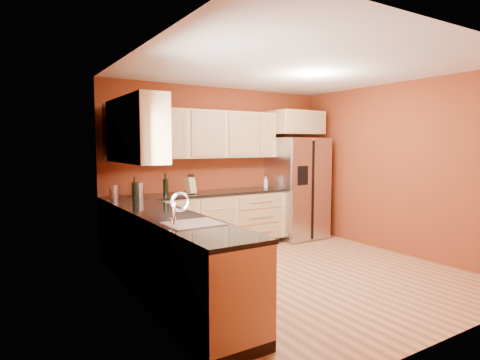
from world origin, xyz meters
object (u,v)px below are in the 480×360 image
object	(u,v)px
wine_bottle_a	(134,187)
knife_block	(191,186)
canister_left	(114,192)
refrigerator	(297,188)
soap_dispenser	(266,182)

from	to	relation	value
wine_bottle_a	knife_block	size ratio (longest dim) A/B	1.22
canister_left	wine_bottle_a	world-z (taller)	wine_bottle_a
refrigerator	canister_left	world-z (taller)	refrigerator
canister_left	refrigerator	bearing A→B (deg)	-1.06
refrigerator	knife_block	world-z (taller)	refrigerator
refrigerator	soap_dispenser	distance (m)	0.64
refrigerator	canister_left	size ratio (longest dim) A/B	9.53
refrigerator	soap_dispenser	size ratio (longest dim) A/B	9.05
wine_bottle_a	soap_dispenser	size ratio (longest dim) A/B	1.50
wine_bottle_a	knife_block	xyz separation A→B (m)	(0.86, -0.00, -0.03)
knife_block	canister_left	bearing A→B (deg)	162.99
refrigerator	canister_left	xyz separation A→B (m)	(-3.20, 0.06, 0.12)
wine_bottle_a	soap_dispenser	xyz separation A→B (m)	(2.31, 0.07, -0.05)
soap_dispenser	knife_block	bearing A→B (deg)	-176.98
canister_left	knife_block	xyz separation A→B (m)	(1.13, -0.04, 0.03)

